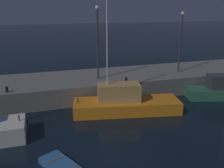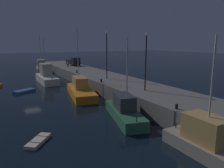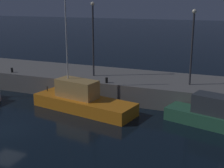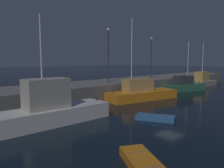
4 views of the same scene
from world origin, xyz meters
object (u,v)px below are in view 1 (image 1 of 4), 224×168
object	(u,v)px
fishing_boat_orange	(125,102)
lamp_post_west	(98,38)
bollard_central	(126,80)
dinghy_orange_near	(62,167)
lamp_post_east	(181,37)
bollard_west	(7,89)
fishing_boat_blue	(223,90)

from	to	relation	value
fishing_boat_orange	lamp_post_west	size ratio (longest dim) A/B	1.34
fishing_boat_orange	bollard_central	xyz separation A→B (m)	(1.33, 3.15, 1.42)
dinghy_orange_near	lamp_post_east	world-z (taller)	lamp_post_east
lamp_post_west	bollard_central	bearing A→B (deg)	-42.57
fishing_boat_orange	lamp_post_east	size ratio (longest dim) A/B	1.46
lamp_post_east	bollard_central	world-z (taller)	lamp_post_east
lamp_post_east	bollard_west	world-z (taller)	lamp_post_east
lamp_post_east	dinghy_orange_near	bearing A→B (deg)	-141.20
bollard_central	bollard_west	bearing A→B (deg)	178.57
fishing_boat_blue	bollard_west	xyz separation A→B (m)	(-23.83, 2.97, 1.43)
dinghy_orange_near	lamp_post_east	size ratio (longest dim) A/B	0.51
lamp_post_west	bollard_west	world-z (taller)	lamp_post_west
dinghy_orange_near	bollard_west	size ratio (longest dim) A/B	7.02
dinghy_orange_near	bollard_west	xyz separation A→B (m)	(-4.06, 11.26, 2.23)
fishing_boat_blue	fishing_boat_orange	size ratio (longest dim) A/B	0.80
bollard_west	lamp_post_west	bearing A→B (deg)	12.01
lamp_post_west	lamp_post_east	distance (m)	10.92
fishing_boat_blue	fishing_boat_orange	world-z (taller)	fishing_boat_orange
fishing_boat_blue	dinghy_orange_near	bearing A→B (deg)	-157.24
fishing_boat_blue	lamp_post_east	world-z (taller)	lamp_post_east
fishing_boat_orange	dinghy_orange_near	size ratio (longest dim) A/B	2.86
dinghy_orange_near	bollard_central	bearing A→B (deg)	52.10
lamp_post_east	bollard_central	xyz separation A→B (m)	(-8.27, -2.55, -4.20)
lamp_post_west	bollard_central	xyz separation A→B (m)	(2.65, -2.43, -4.55)
lamp_post_west	bollard_central	distance (m)	5.80
lamp_post_west	bollard_west	xyz separation A→B (m)	(-9.94, -2.12, -4.56)
fishing_boat_blue	bollard_central	bearing A→B (deg)	166.71
bollard_central	dinghy_orange_near	bearing A→B (deg)	-127.90
fishing_boat_orange	lamp_post_east	distance (m)	12.50
fishing_boat_orange	lamp_post_west	world-z (taller)	fishing_boat_orange
fishing_boat_blue	dinghy_orange_near	world-z (taller)	fishing_boat_blue
dinghy_orange_near	lamp_post_west	xyz separation A→B (m)	(5.88, 13.38, 6.79)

